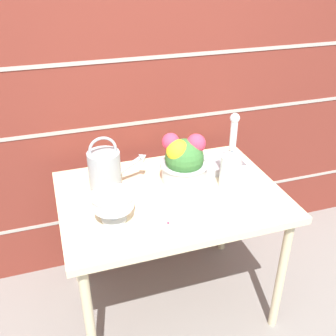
# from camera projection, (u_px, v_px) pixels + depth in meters

# --- Properties ---
(ground_plane) EXTENTS (12.00, 12.00, 0.00)m
(ground_plane) POSITION_uv_depth(u_px,v_px,m) (170.00, 300.00, 2.28)
(ground_plane) COLOR gray
(brick_wall) EXTENTS (3.60, 0.08, 2.20)m
(brick_wall) POSITION_uv_depth(u_px,v_px,m) (141.00, 89.00, 2.17)
(brick_wall) COLOR maroon
(brick_wall) RESTS_ON ground_plane
(patio_table) EXTENTS (1.07, 0.77, 0.74)m
(patio_table) POSITION_uv_depth(u_px,v_px,m) (170.00, 206.00, 1.95)
(patio_table) COLOR beige
(patio_table) RESTS_ON ground_plane
(watering_can) EXTENTS (0.30, 0.16, 0.28)m
(watering_can) POSITION_uv_depth(u_px,v_px,m) (105.00, 169.00, 1.92)
(watering_can) COLOR #9EA3A8
(watering_can) RESTS_ON patio_table
(crystal_pedestal_bowl) EXTENTS (0.19, 0.19, 0.13)m
(crystal_pedestal_bowl) POSITION_uv_depth(u_px,v_px,m) (113.00, 202.00, 1.68)
(crystal_pedestal_bowl) COLOR silver
(crystal_pedestal_bowl) RESTS_ON patio_table
(flower_planter) EXTENTS (0.24, 0.24, 0.26)m
(flower_planter) POSITION_uv_depth(u_px,v_px,m) (184.00, 160.00, 1.97)
(flower_planter) COLOR #BCBCC1
(flower_planter) RESTS_ON patio_table
(glass_decanter) EXTENTS (0.10, 0.10, 0.39)m
(glass_decanter) POSITION_uv_depth(u_px,v_px,m) (231.00, 164.00, 1.91)
(glass_decanter) COLOR silver
(glass_decanter) RESTS_ON patio_table
(wire_tray) EXTENTS (0.25, 0.19, 0.04)m
(wire_tray) POSITION_uv_depth(u_px,v_px,m) (219.00, 165.00, 2.14)
(wire_tray) COLOR #B7B7BC
(wire_tray) RESTS_ON patio_table
(fallen_petal) EXTENTS (0.01, 0.01, 0.01)m
(fallen_petal) POSITION_uv_depth(u_px,v_px,m) (168.00, 223.00, 1.70)
(fallen_petal) COLOR #E03856
(fallen_petal) RESTS_ON patio_table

